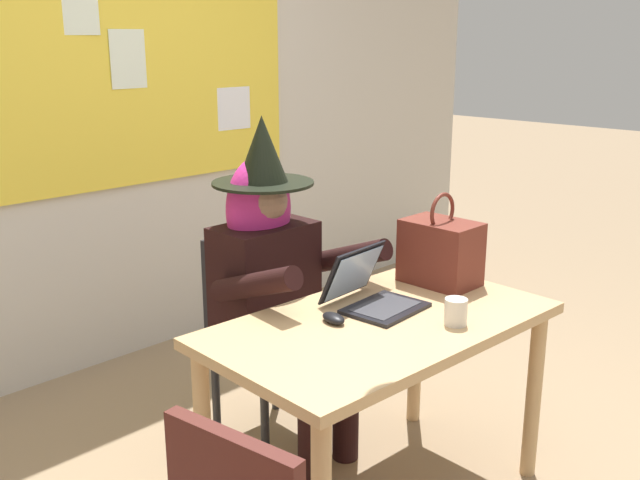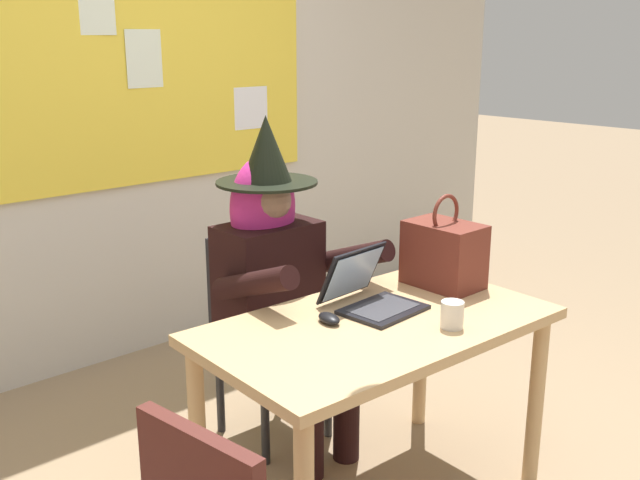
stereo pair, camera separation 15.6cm
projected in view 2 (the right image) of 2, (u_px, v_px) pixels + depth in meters
wall_back_bulletin at (112, 99)px, 3.76m from camera, size 6.24×2.07×2.78m
desk_main at (377, 346)px, 2.63m from camera, size 1.30×0.78×0.74m
chair_at_desk at (262, 324)px, 3.20m from camera, size 0.44×0.44×0.89m
person_costumed at (278, 269)px, 3.04m from camera, size 0.59×0.67×1.41m
laptop at (371, 295)px, 2.71m from camera, size 0.31×0.33×0.22m
computer_mouse at (329, 318)px, 2.58m from camera, size 0.08×0.11×0.03m
handbag at (444, 254)px, 2.93m from camera, size 0.20×0.30×0.38m
coffee_mug at (452, 315)px, 2.53m from camera, size 0.08×0.08×0.09m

